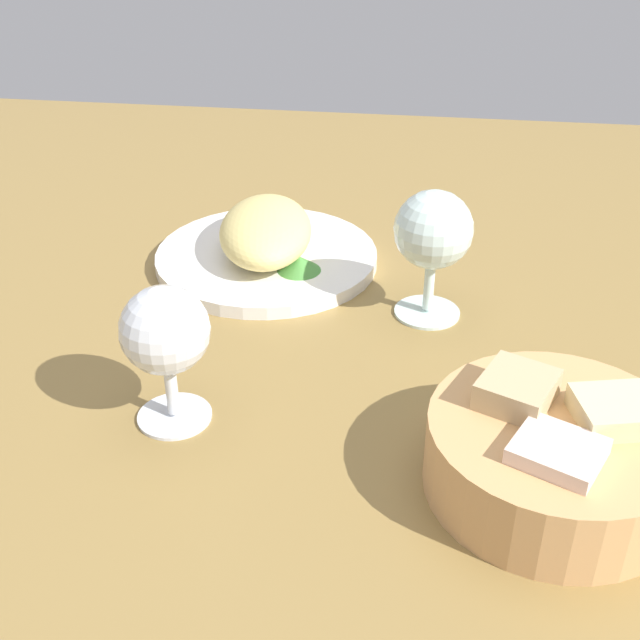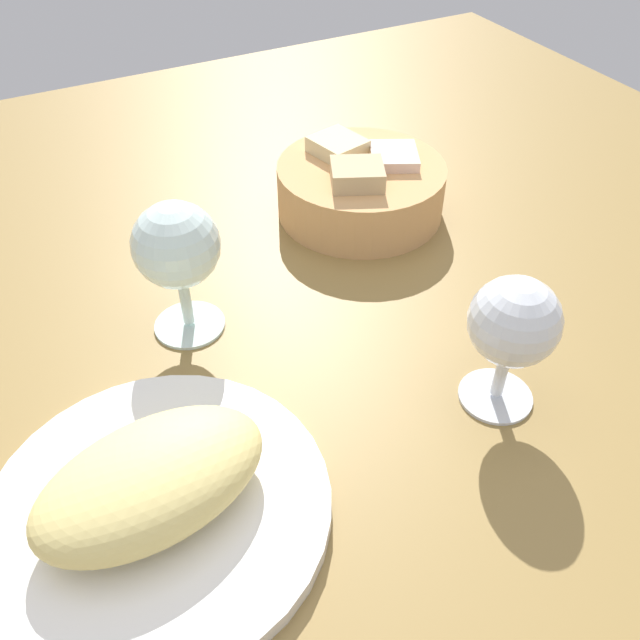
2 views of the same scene
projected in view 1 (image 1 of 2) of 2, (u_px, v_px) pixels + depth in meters
The scene contains 7 objects.
ground_plane at pixel (310, 352), 76.48cm from camera, with size 140.00×140.00×2.00cm, color olive.
plate at pixel (267, 258), 89.19cm from camera, with size 24.04×24.04×1.40cm, color white.
omelette at pixel (266, 231), 87.50cm from camera, with size 16.27×9.82×5.06cm, color #E4CF7A.
lettuce_garnish at pixel (299, 263), 84.77cm from camera, with size 4.59×4.59×1.63cm, color #45893A.
bread_basket at pixel (555, 453), 57.85cm from camera, with size 18.33×18.33×7.83cm.
wine_glass_near at pixel (165, 336), 62.34cm from camera, with size 6.99×6.99×11.87cm.
wine_glass_far at pixel (433, 235), 76.00cm from camera, with size 7.45×7.45×12.79cm.
Camera 1 is at (62.98, 9.66, 41.42)cm, focal length 45.95 mm.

